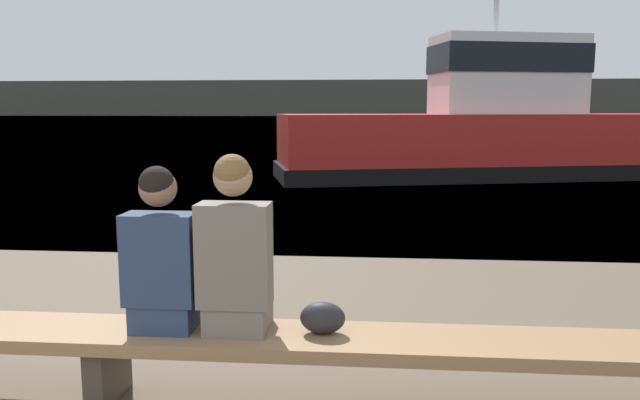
% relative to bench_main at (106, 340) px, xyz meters
% --- Properties ---
extents(water_surface, '(240.00, 240.00, 0.00)m').
position_rel_bench_main_xyz_m(water_surface, '(0.06, 123.81, -0.38)').
color(water_surface, '#386084').
rests_on(water_surface, ground).
extents(far_shoreline, '(600.00, 12.00, 8.56)m').
position_rel_bench_main_xyz_m(far_shoreline, '(0.06, 152.83, 3.90)').
color(far_shoreline, '#4C4C42').
rests_on(far_shoreline, ground).
extents(bench_main, '(8.37, 0.51, 0.46)m').
position_rel_bench_main_xyz_m(bench_main, '(0.00, 0.00, 0.00)').
color(bench_main, '#8E6B47').
rests_on(bench_main, ground).
extents(person_left, '(0.42, 0.36, 0.98)m').
position_rel_bench_main_xyz_m(person_left, '(0.36, -0.00, 0.52)').
color(person_left, navy).
rests_on(person_left, bench_main).
extents(person_right, '(0.42, 0.37, 1.05)m').
position_rel_bench_main_xyz_m(person_right, '(0.80, -0.01, 0.55)').
color(person_right, '#70665B').
rests_on(person_right, bench_main).
extents(shopping_bag, '(0.26, 0.17, 0.19)m').
position_rel_bench_main_xyz_m(shopping_bag, '(1.30, 0.03, 0.17)').
color(shopping_bag, '#232328').
rests_on(shopping_bag, bench_main).
extents(tugboat_red, '(11.06, 5.36, 5.68)m').
position_rel_bench_main_xyz_m(tugboat_red, '(4.53, 12.95, 0.74)').
color(tugboat_red, red).
rests_on(tugboat_red, water_surface).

